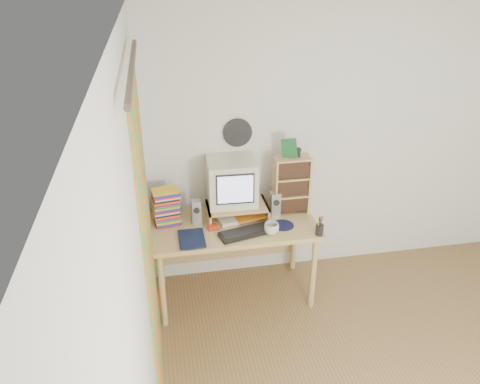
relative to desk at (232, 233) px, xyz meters
name	(u,v)px	position (x,y,z in m)	size (l,w,h in m)	color
back_wall	(338,145)	(1.03, 0.31, 0.63)	(3.50, 3.50, 0.00)	silver
left_wall	(141,288)	(-0.72, -1.44, 0.63)	(3.50, 3.50, 0.00)	silver
curtain	(149,251)	(-0.68, -0.96, 0.53)	(2.20, 2.20, 0.00)	orange
wall_disc	(238,133)	(0.10, 0.29, 0.81)	(0.25, 0.25, 0.02)	black
desk	(232,233)	(0.00, 0.00, 0.00)	(1.40, 0.70, 0.75)	tan
monitor_riser	(237,207)	(0.05, 0.04, 0.23)	(0.52, 0.30, 0.12)	tan
crt_monitor	(232,182)	(0.02, 0.09, 0.45)	(0.41, 0.41, 0.39)	beige
speaker_left	(196,211)	(-0.30, 0.01, 0.24)	(0.08, 0.08, 0.21)	#9E9EA2
speaker_right	(275,204)	(0.38, 0.01, 0.24)	(0.08, 0.08, 0.22)	#9E9EA2
keyboard	(247,232)	(0.08, -0.25, 0.15)	(0.46, 0.15, 0.03)	black
dvd_stack	(166,208)	(-0.55, 0.04, 0.28)	(0.21, 0.15, 0.30)	brown
cd_rack	(291,185)	(0.53, 0.06, 0.39)	(0.31, 0.16, 0.52)	tan
mug	(271,229)	(0.28, -0.28, 0.18)	(0.12, 0.12, 0.10)	silver
diary	(179,239)	(-0.48, -0.26, 0.16)	(0.25, 0.19, 0.05)	#0F1939
mousepad	(283,225)	(0.40, -0.17, 0.14)	(0.19, 0.19, 0.00)	#0F1234
pen_cup	(320,228)	(0.66, -0.37, 0.20)	(0.06, 0.06, 0.13)	black
papers	(240,216)	(0.07, 0.01, 0.15)	(0.29, 0.22, 0.04)	white
red_box	(213,227)	(-0.18, -0.13, 0.15)	(0.08, 0.05, 0.04)	red
game_box	(289,148)	(0.50, 0.06, 0.73)	(0.13, 0.03, 0.16)	#19592D
webcam	(298,152)	(0.58, 0.06, 0.69)	(0.05, 0.05, 0.09)	black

